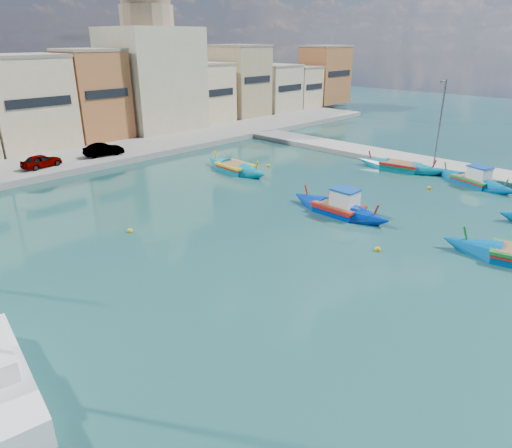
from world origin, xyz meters
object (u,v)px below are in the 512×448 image
luzzu_turquoise_cabin (473,181)px  luzzu_cyan_mid (400,167)px  luzzu_blue_cabin (339,209)px  church_block (151,64)px  luzzu_green (235,169)px  quay_street_lamp (440,122)px

luzzu_turquoise_cabin → luzzu_cyan_mid: luzzu_turquoise_cabin is taller
luzzu_blue_cabin → church_block: bearing=76.2°
luzzu_turquoise_cabin → luzzu_blue_cabin: (-13.42, 4.14, 0.04)m
church_block → luzzu_green: church_block is taller
church_block → quay_street_lamp: size_ratio=2.39×
luzzu_cyan_mid → luzzu_turquoise_cabin: bearing=-90.1°
church_block → luzzu_turquoise_cabin: bearing=-82.6°
luzzu_blue_cabin → luzzu_cyan_mid: luzzu_blue_cabin is taller
luzzu_green → luzzu_blue_cabin: bearing=-100.6°
luzzu_turquoise_cabin → luzzu_blue_cabin: luzzu_blue_cabin is taller
luzzu_blue_cabin → luzzu_green: size_ratio=0.99×
church_block → luzzu_blue_cabin: 36.33m
luzzu_turquoise_cabin → luzzu_cyan_mid: size_ratio=0.96×
church_block → luzzu_cyan_mid: (5.00, -31.93, -8.15)m
luzzu_turquoise_cabin → church_block: bearing=97.4°
quay_street_lamp → luzzu_blue_cabin: 16.37m
quay_street_lamp → luzzu_turquoise_cabin: 6.54m
quay_street_lamp → luzzu_turquoise_cabin: quay_street_lamp is taller
luzzu_cyan_mid → luzzu_green: 15.26m
luzzu_blue_cabin → luzzu_green: (2.44, 13.05, -0.08)m
quay_street_lamp → luzzu_green: (-13.44, 12.65, -4.06)m
quay_street_lamp → luzzu_blue_cabin: quay_street_lamp is taller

